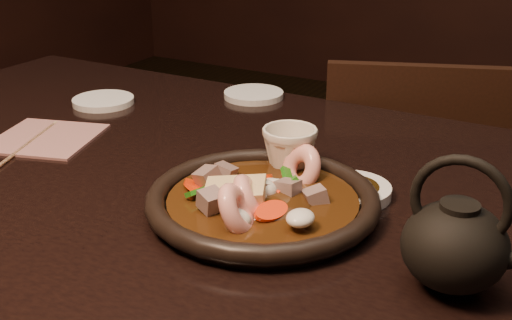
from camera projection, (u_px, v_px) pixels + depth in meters
The scene contains 11 objects.
table at pixel (227, 235), 0.94m from camera, with size 1.60×0.90×0.75m.
chair at pixel (403, 211), 1.49m from camera, with size 0.50×0.50×0.83m.
plate at pixel (263, 202), 0.83m from camera, with size 0.31×0.31×0.03m.
stirfry at pixel (260, 197), 0.83m from camera, with size 0.22×0.23×0.07m.
soy_dish at pixel (351, 191), 0.88m from camera, with size 0.11×0.11×0.02m, color white.
saucer_left at pixel (103, 101), 1.26m from camera, with size 0.12×0.12×0.01m, color white.
saucer_right at pixel (254, 95), 1.30m from camera, with size 0.12×0.12×0.01m, color white.
tea_cup at pixel (290, 151), 0.93m from camera, with size 0.08×0.07×0.08m, color white.
chopsticks at pixel (27, 144), 1.05m from camera, with size 0.08×0.20×0.01m.
napkin at pixel (46, 138), 1.08m from camera, with size 0.16×0.16×0.00m, color #9A635E.
teapot at pixel (456, 242), 0.66m from camera, with size 0.14×0.11×0.15m.
Camera 1 is at (0.44, -0.69, 1.14)m, focal length 45.00 mm.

